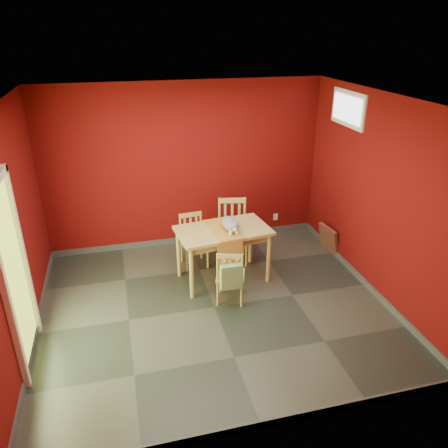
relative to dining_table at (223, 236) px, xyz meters
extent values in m
plane|color=#2D342D|center=(-0.30, -0.68, -0.71)|extent=(4.50, 4.50, 0.00)
plane|color=#600A09|center=(-0.30, 1.32, 0.64)|extent=(4.50, 0.00, 4.50)
plane|color=#600A09|center=(-0.30, -2.68, 0.64)|extent=(4.50, 0.00, 4.50)
plane|color=#600A09|center=(-2.55, -0.68, 0.64)|extent=(0.00, 4.00, 4.00)
plane|color=#600A09|center=(1.95, -0.68, 0.64)|extent=(0.00, 4.00, 4.00)
plane|color=white|center=(-0.30, -0.68, 1.99)|extent=(4.50, 4.50, 0.00)
cube|color=#3F4244|center=(-0.30, 1.30, -0.66)|extent=(4.50, 0.02, 0.10)
cube|color=#3F4244|center=(-0.30, -2.67, -0.66)|extent=(4.50, 0.02, 0.10)
cube|color=#3F4244|center=(-2.53, -0.68, -0.66)|extent=(0.03, 4.00, 0.10)
cube|color=#3F4244|center=(1.94, -0.68, -0.66)|extent=(0.03, 4.00, 0.10)
cube|color=#B7D838|center=(-2.54, -1.08, 0.32)|extent=(0.02, 0.85, 2.05)
cube|color=white|center=(-2.51, -1.55, 0.36)|extent=(0.06, 0.08, 2.13)
cube|color=white|center=(-2.51, -0.62, 0.36)|extent=(0.06, 0.08, 2.13)
cube|color=white|center=(1.93, 0.32, 1.64)|extent=(0.03, 0.90, 0.50)
cube|color=white|center=(1.91, 0.32, 1.64)|extent=(0.02, 0.76, 0.36)
cube|color=silver|center=(1.30, 1.30, -0.41)|extent=(0.08, 0.02, 0.12)
cube|color=tan|center=(0.00, 0.00, 0.08)|extent=(1.38, 0.91, 0.04)
cube|color=tan|center=(0.00, 0.00, 0.00)|extent=(1.24, 0.77, 0.11)
cylinder|color=tan|center=(-0.54, -0.38, -0.33)|extent=(0.06, 0.06, 0.77)
cylinder|color=tan|center=(-0.62, 0.24, -0.33)|extent=(0.06, 0.06, 0.77)
cylinder|color=tan|center=(0.62, -0.24, -0.33)|extent=(0.06, 0.06, 0.77)
cylinder|color=tan|center=(0.54, 0.38, -0.33)|extent=(0.06, 0.06, 0.77)
cube|color=#B6762E|center=(0.00, 0.00, 0.11)|extent=(0.46, 0.80, 0.01)
cube|color=#B6762E|center=(0.00, -0.39, -0.09)|extent=(0.37, 0.05, 0.38)
cube|color=tan|center=(-0.34, 0.50, -0.31)|extent=(0.42, 0.42, 0.04)
cylinder|color=tan|center=(-0.48, 0.32, -0.52)|extent=(0.03, 0.03, 0.38)
cylinder|color=tan|center=(-0.52, 0.65, -0.52)|extent=(0.03, 0.03, 0.38)
cylinder|color=tan|center=(-0.16, 0.35, -0.52)|extent=(0.03, 0.03, 0.38)
cylinder|color=tan|center=(-0.19, 0.68, -0.52)|extent=(0.03, 0.03, 0.38)
cylinder|color=tan|center=(-0.52, 0.65, -0.09)|extent=(0.03, 0.03, 0.41)
cylinder|color=tan|center=(-0.19, 0.68, -0.09)|extent=(0.03, 0.03, 0.41)
cube|color=tan|center=(-0.35, 0.66, 0.08)|extent=(0.35, 0.07, 0.06)
cube|color=tan|center=(-0.44, 0.65, -0.13)|extent=(0.03, 0.02, 0.32)
cube|color=tan|center=(-0.35, 0.66, -0.13)|extent=(0.03, 0.02, 0.32)
cube|color=tan|center=(-0.26, 0.67, -0.13)|extent=(0.03, 0.02, 0.32)
cube|color=tan|center=(0.28, 0.49, -0.23)|extent=(0.55, 0.55, 0.04)
cylinder|color=tan|center=(0.05, 0.33, -0.48)|extent=(0.04, 0.04, 0.45)
cylinder|color=tan|center=(0.12, 0.72, -0.48)|extent=(0.04, 0.04, 0.45)
cylinder|color=tan|center=(0.44, 0.25, -0.48)|extent=(0.04, 0.04, 0.45)
cylinder|color=tan|center=(0.52, 0.64, -0.48)|extent=(0.04, 0.04, 0.45)
cylinder|color=tan|center=(0.12, 0.72, 0.04)|extent=(0.04, 0.04, 0.50)
cylinder|color=tan|center=(0.52, 0.64, 0.04)|extent=(0.04, 0.04, 0.50)
cube|color=tan|center=(0.32, 0.68, 0.24)|extent=(0.42, 0.12, 0.08)
cube|color=tan|center=(0.21, 0.70, -0.01)|extent=(0.04, 0.03, 0.39)
cube|color=tan|center=(0.32, 0.68, -0.01)|extent=(0.04, 0.03, 0.39)
cube|color=tan|center=(0.43, 0.66, -0.01)|extent=(0.04, 0.03, 0.39)
cube|color=tan|center=(-0.04, -0.56, -0.33)|extent=(0.47, 0.47, 0.04)
cylinder|color=tan|center=(0.16, -0.46, -0.53)|extent=(0.03, 0.03, 0.36)
cylinder|color=tan|center=(0.06, -0.76, -0.53)|extent=(0.03, 0.03, 0.36)
cylinder|color=tan|center=(-0.14, -0.35, -0.53)|extent=(0.03, 0.03, 0.36)
cylinder|color=tan|center=(-0.24, -0.65, -0.53)|extent=(0.03, 0.03, 0.36)
cylinder|color=tan|center=(0.06, -0.76, -0.11)|extent=(0.03, 0.03, 0.40)
cylinder|color=tan|center=(-0.24, -0.65, -0.11)|extent=(0.03, 0.03, 0.40)
cube|color=tan|center=(-0.09, -0.71, 0.05)|extent=(0.33, 0.14, 0.06)
cube|color=tan|center=(-0.01, -0.73, -0.15)|extent=(0.03, 0.03, 0.31)
cube|color=tan|center=(-0.09, -0.71, -0.15)|extent=(0.03, 0.03, 0.31)
cube|color=tan|center=(-0.17, -0.68, -0.15)|extent=(0.03, 0.03, 0.31)
cube|color=#769F65|center=(-0.09, -0.79, -0.20)|extent=(0.29, 0.09, 0.34)
cylinder|color=#769F65|center=(-0.17, -0.73, 0.02)|extent=(0.01, 0.14, 0.01)
cylinder|color=#769F65|center=(-0.01, -0.73, 0.02)|extent=(0.01, 0.14, 0.01)
cube|color=brown|center=(1.89, 0.38, -0.48)|extent=(0.21, 0.47, 0.46)
cube|color=black|center=(1.89, 0.38, -0.48)|extent=(0.14, 0.33, 0.32)
camera|label=1|loc=(-1.37, -5.41, 2.76)|focal=35.00mm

